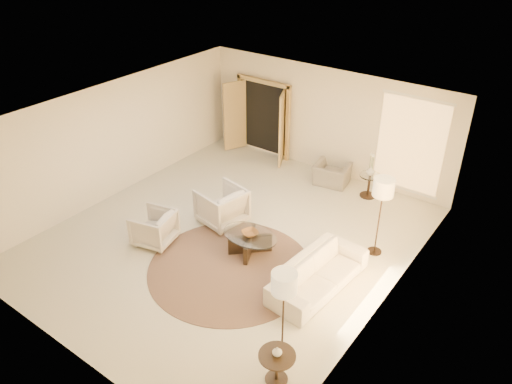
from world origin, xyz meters
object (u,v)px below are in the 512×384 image
Objects in this scene: side_table at (369,183)px; floor_lamp_near at (383,191)px; coffee_table at (250,241)px; armchair_left at (222,204)px; floor_lamp_far at (284,286)px; sofa at (319,273)px; end_table at (277,363)px; end_vase at (277,352)px; bowl at (250,233)px; armchair_right at (154,226)px; accent_chair at (332,171)px; side_vase at (371,171)px.

floor_lamp_near reaches higher than side_table.
coffee_table is 0.82× the size of floor_lamp_near.
floor_lamp_far reaches higher than armchair_left.
sofa is at bearing 101.04° from floor_lamp_far.
floor_lamp_far is at bearing 64.73° from armchair_left.
end_table reaches higher than coffee_table.
floor_lamp_far is at bearing -79.15° from side_table.
armchair_left is 4.47m from end_vase.
floor_lamp_near reaches higher than coffee_table.
side_table reaches higher than coffee_table.
side_table is at bearing 74.67° from bowl.
floor_lamp_far is at bearing -91.21° from floor_lamp_near.
sofa is at bearing -3.40° from bowl.
bowl is (1.19, -0.54, 0.01)m from armchair_left.
floor_lamp_far reaches higher than bowl.
floor_lamp_far is at bearing -42.36° from bowl.
end_table is at bearing 57.49° from armchair_right.
accent_chair is 6.32m from end_table.
bowl is (-2.24, 2.33, 0.12)m from end_table.
armchair_right is at bearing -122.37° from side_table.
armchair_left is 0.67× the size of coffee_table.
sofa is 4.05m from accent_chair.
accent_chair is 3.57m from coffee_table.
accent_chair is 6.33m from end_vase.
floor_lamp_far is at bearing 63.11° from armchair_right.
end_vase reaches higher than coffee_table.
floor_lamp_near is 11.18× the size of end_vase.
sofa is 1.56× the size of coffee_table.
sofa is 2.32× the size of armchair_left.
side_vase reaches higher than coffee_table.
bowl is at bearing 81.50° from accent_chair.
side_table is at bearing 102.10° from end_table.
armchair_left is 1.59m from armchair_right.
end_vase reaches higher than sofa.
coffee_table is 2.51× the size of end_table.
end_vase is (1.26, -5.89, 0.25)m from side_table.
accent_chair is at bearing 170.62° from armchair_left.
end_vase is at bearing -46.08° from bowl.
side_table is 0.34× the size of floor_lamp_near.
end_vase is at bearing -65.10° from floor_lamp_far.
floor_lamp_far is at bearing 114.90° from end_table.
coffee_table is 4.33× the size of bowl.
armchair_left reaches higher than side_table.
armchair_right is 5.30m from side_vase.
side_vase is (-1.26, 5.89, 0.34)m from end_table.
side_vase is at bearing 102.10° from end_vase.
armchair_right is 5.29m from side_table.
armchair_left is at bearing -125.63° from side_table.
armchair_left is at bearing -125.63° from side_vase.
armchair_right is 4.82m from accent_chair.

